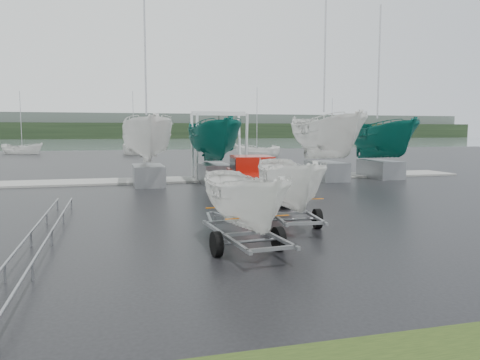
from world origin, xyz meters
TOP-DOWN VIEW (x-y plane):
  - ground_plane at (0.00, 0.00)m, footprint 120.00×120.00m
  - lake at (0.00, 100.00)m, footprint 300.00×300.00m
  - dock at (0.00, 13.00)m, footprint 30.00×3.00m
  - treeline at (0.00, 170.00)m, footprint 300.00×8.00m
  - far_hill at (0.00, 178.00)m, footprint 300.00×6.00m
  - pickup_truck at (-1.24, 4.62)m, footprint 2.53×5.71m
  - trailer_hitched at (-1.97, -1.58)m, footprint 1.86×3.71m
  - trailer_parked at (-4.06, -3.96)m, footprint 1.82×3.69m
  - boat_hoist at (-0.95, 13.00)m, footprint 3.30×2.18m
  - keelboat_0 at (-5.35, 11.00)m, footprint 2.65×3.20m
  - keelboat_1 at (-1.63, 11.20)m, footprint 2.54×3.20m
  - keelboat_2 at (5.24, 11.00)m, footprint 2.90×3.20m
  - keelboat_3 at (9.08, 11.30)m, footprint 2.58×3.20m
  - mast_rack_0 at (-9.00, 1.00)m, footprint 0.56×6.50m
  - mast_rack_1 at (-9.00, -5.00)m, footprint 0.56×6.50m
  - moored_boat_1 at (-4.63, 46.93)m, footprint 3.18×3.24m
  - moored_boat_2 at (9.11, 37.80)m, footprint 3.15×3.15m
  - moored_boat_3 at (25.51, 51.67)m, footprint 3.79×3.77m
  - moored_boat_4 at (-18.49, 50.42)m, footprint 3.08×3.05m

SIDE VIEW (x-z plane):
  - lake at x=0.00m, z-range -0.01..-0.01m
  - ground_plane at x=0.00m, z-range 0.00..0.00m
  - moored_boat_1 at x=-4.63m, z-range -5.87..5.87m
  - moored_boat_3 at x=25.51m, z-range -5.80..5.80m
  - moored_boat_4 at x=-18.49m, z-range -5.48..5.50m
  - moored_boat_2 at x=9.11m, z-range -5.46..5.47m
  - dock at x=0.00m, z-range -0.01..0.11m
  - mast_rack_0 at x=-9.00m, z-range 0.32..0.38m
  - mast_rack_1 at x=-9.00m, z-range 0.32..0.38m
  - pickup_truck at x=-1.24m, z-range 0.04..1.88m
  - trailer_parked at x=-4.06m, z-range 0.20..4.67m
  - trailer_hitched at x=-1.97m, z-range 0.21..5.09m
  - boat_hoist at x=-0.95m, z-range 0.61..4.73m
  - treeline at x=0.00m, z-range 0.00..6.00m
  - keelboat_1 at x=-1.63m, z-range 0.11..7.95m
  - keelboat_3 at x=9.08m, z-range -1.28..9.47m
  - keelboat_0 at x=-5.35m, z-range -1.20..9.62m
  - keelboat_2 at x=5.24m, z-range -0.93..10.16m
  - far_hill at x=0.00m, z-range 0.00..10.00m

